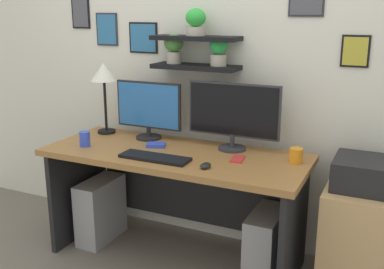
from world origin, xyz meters
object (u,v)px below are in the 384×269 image
pen_cup (85,139)px  printer (369,174)px  desk_lamp (104,77)px  drawer_cabinet (362,240)px  computer_mouse (206,165)px  coffee_mug (296,155)px  cell_phone (238,159)px  monitor_left (149,109)px  scissors_tray (156,145)px  desk (179,180)px  computer_tower_right (265,245)px  keyboard (155,158)px  monitor_right (233,113)px  computer_tower_left (101,210)px

pen_cup → printer: size_ratio=0.26×
desk_lamp → drawer_cabinet: size_ratio=0.79×
computer_mouse → coffee_mug: (0.45, 0.32, 0.03)m
cell_phone → pen_cup: pen_cup is taller
monitor_left → scissors_tray: size_ratio=4.12×
desk_lamp → pen_cup: desk_lamp is taller
coffee_mug → drawer_cabinet: 0.62m
monitor_left → pen_cup: (-0.28, -0.36, -0.16)m
scissors_tray → drawer_cabinet: (1.32, 0.10, -0.44)m
desk → computer_tower_right: size_ratio=3.92×
computer_mouse → keyboard: bearing=177.2°
desk → computer_mouse: size_ratio=18.84×
monitor_right → desk_lamp: bearing=-179.6°
desk → coffee_mug: size_ratio=18.84×
coffee_mug → computer_mouse: bearing=-144.8°
keyboard → scissors_tray: scissors_tray is taller
coffee_mug → desk_lamp: bearing=176.4°
drawer_cabinet → printer: printer is taller
drawer_cabinet → computer_tower_left: 1.78m
desk → computer_tower_right: 0.69m
desk → pen_cup: bearing=-162.0°
drawer_cabinet → monitor_right: bearing=175.2°
cell_phone → drawer_cabinet: bearing=1.3°
keyboard → pen_cup: bearing=175.9°
cell_phone → pen_cup: bearing=-179.0°
desk → pen_cup: pen_cup is taller
desk_lamp → drawer_cabinet: 2.01m
desk → keyboard: (-0.04, -0.23, 0.22)m
coffee_mug → computer_tower_right: bearing=-149.0°
keyboard → drawer_cabinet: (1.20, 0.32, -0.44)m
desk_lamp → desk: bearing=-12.9°
coffee_mug → computer_tower_left: bearing=-175.3°
keyboard → scissors_tray: 0.26m
desk → drawer_cabinet: (1.16, 0.09, -0.22)m
computer_mouse → printer: (0.85, 0.34, -0.03)m
keyboard → desk_lamp: desk_lamp is taller
computer_mouse → desk_lamp: 1.13m
desk → computer_mouse: computer_mouse is taller
keyboard → computer_mouse: (0.34, -0.02, 0.01)m
desk_lamp → computer_tower_left: size_ratio=1.14×
cell_phone → coffee_mug: bearing=8.3°
desk → scissors_tray: (-0.16, -0.00, 0.22)m
keyboard → monitor_left: bearing=124.4°
computer_mouse → pen_cup: size_ratio=0.90×
keyboard → computer_mouse: size_ratio=4.89×
computer_tower_left → drawer_cabinet: bearing=4.5°
coffee_mug → printer: (0.41, 0.03, -0.06)m
monitor_left → coffee_mug: size_ratio=5.49×
monitor_left → monitor_right: 0.63m
scissors_tray → computer_tower_right: 0.95m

